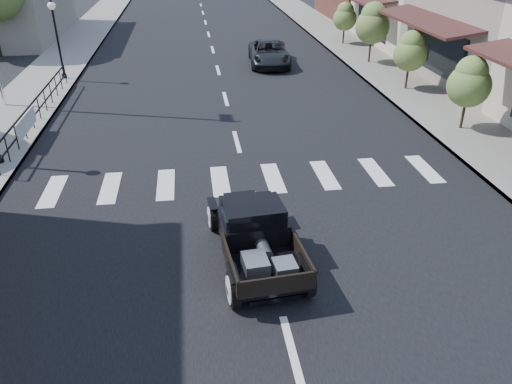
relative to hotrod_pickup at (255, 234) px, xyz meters
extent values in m
plane|color=black|center=(0.28, 0.04, -0.69)|extent=(120.00, 120.00, 0.00)
cube|color=black|center=(0.28, 15.04, -0.68)|extent=(14.00, 80.00, 0.02)
cube|color=gray|center=(-8.22, 15.04, -0.62)|extent=(3.00, 80.00, 0.15)
cube|color=gray|center=(8.78, 15.04, -0.62)|extent=(3.00, 80.00, 0.15)
cube|color=beige|center=(15.28, 22.04, 1.56)|extent=(10.00, 9.00, 4.50)
imported|color=black|center=(3.13, 17.87, -0.07)|extent=(2.38, 4.63, 1.25)
camera|label=1|loc=(-1.23, -9.22, 6.03)|focal=35.00mm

